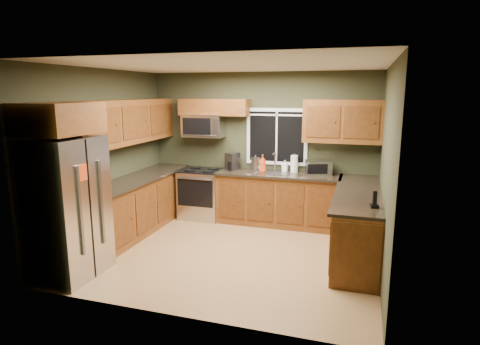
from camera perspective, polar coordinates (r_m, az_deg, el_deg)
The scene contains 29 objects.
floor at distance 6.08m, azimuth -1.46°, elevation -11.29°, with size 4.20×4.20×0.00m, color #976D42.
ceiling at distance 5.62m, azimuth -1.60°, elevation 15.01°, with size 4.20×4.20×0.00m, color white.
back_wall at distance 7.41m, azimuth 2.96°, elevation 3.66°, with size 4.20×4.20×0.00m, color #31331F.
front_wall at distance 4.07m, azimuth -9.69°, elevation -2.91°, with size 4.20×4.20×0.00m, color #31331F.
left_wall at distance 6.67m, azimuth -18.88°, elevation 2.20°, with size 3.60×3.60×0.00m, color #31331F.
right_wall at distance 5.41m, azimuth 20.03°, elevation 0.11°, with size 3.60×3.60×0.00m, color #31331F.
window at distance 7.30m, azimuth 5.24°, elevation 5.11°, with size 1.12×0.03×1.02m.
base_cabinets_left at distance 7.08m, azimuth -14.19°, elevation -4.49°, with size 0.60×2.65×0.90m, color brown.
countertop_left at distance 6.96m, azimuth -14.20°, elevation -0.78°, with size 0.65×2.65×0.04m, color black.
base_cabinets_back at distance 7.21m, azimuth 5.50°, elevation -3.90°, with size 2.17×0.60×0.90m, color brown.
countertop_back at distance 7.07m, azimuth 5.53°, elevation -0.28°, with size 2.17×0.65×0.04m, color black.
base_cabinets_peninsula at distance 6.15m, azimuth 16.44°, elevation -7.02°, with size 0.60×2.52×0.90m.
countertop_peninsula at distance 6.03m, azimuth 16.45°, elevation -2.74°, with size 0.65×2.50×0.04m, color black.
upper_cabinets_left at distance 6.91m, azimuth -15.72°, elevation 6.95°, with size 0.33×2.65×0.72m, color brown.
upper_cabinets_back_left at distance 7.44m, azimuth -3.73°, elevation 9.25°, with size 1.30×0.33×0.30m, color brown.
upper_cabinets_back_right at distance 6.97m, azimuth 14.37°, elevation 7.05°, with size 1.30×0.33×0.72m, color brown.
upper_cabinet_over_fridge at distance 5.37m, azimuth -24.38°, elevation 7.02°, with size 0.72×0.90×0.38m, color brown.
refrigerator at distance 5.55m, azimuth -23.42°, elevation -4.67°, with size 0.74×0.90×1.80m.
range at distance 7.60m, azimuth -5.44°, elevation -2.96°, with size 0.76×0.69×0.94m.
microwave at distance 7.51m, azimuth -5.22°, elevation 6.65°, with size 0.76×0.41×0.42m.
sink at distance 7.11m, azimuth 4.66°, elevation 0.06°, with size 0.60×0.42×0.36m.
toaster_oven at distance 7.03m, azimuth 11.11°, elevation 0.70°, with size 0.49×0.44×0.25m.
coffee_maker at distance 7.33m, azimuth -1.10°, elevation 1.50°, with size 0.26×0.30×0.31m.
kettle at distance 7.32m, azimuth 2.23°, elevation 1.39°, with size 0.19×0.19×0.29m.
paper_towel_roll at distance 7.20m, azimuth 7.72°, elevation 1.25°, with size 0.14×0.14×0.33m.
soap_bottle_a at distance 7.13m, azimuth 3.24°, elevation 1.30°, with size 0.12×0.12×0.31m, color #DC4314.
soap_bottle_b at distance 7.26m, azimuth 6.42°, elevation 0.96°, with size 0.09×0.09×0.20m, color white.
soap_bottle_c at distance 7.33m, azimuth 2.67°, elevation 0.93°, with size 0.12×0.12×0.15m, color white.
cordless_phone at distance 5.22m, azimuth 18.58°, elevation -4.09°, with size 0.11×0.11×0.21m.
Camera 1 is at (1.81, -5.31, 2.34)m, focal length 30.00 mm.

